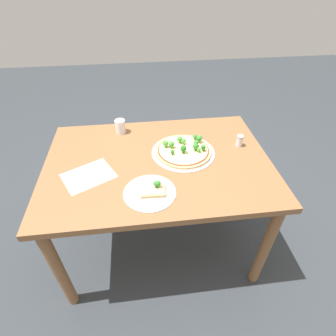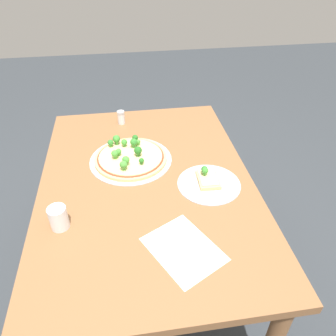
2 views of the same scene
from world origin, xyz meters
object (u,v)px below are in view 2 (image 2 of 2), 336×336
Objects in this scene: pizza_tray_slice at (208,181)px; dining_table at (147,197)px; drinking_cup at (59,218)px; condiment_shaker at (121,117)px; pizza_tray_whole at (130,157)px.

dining_table is at bearing 77.86° from pizza_tray_slice.
drinking_cup reaches higher than dining_table.
drinking_cup is 1.24× the size of condiment_shaker.
drinking_cup is (-0.16, 0.58, 0.03)m from pizza_tray_slice.
pizza_tray_slice is (-0.05, -0.25, 0.10)m from dining_table.
pizza_tray_slice is at bearing -102.14° from dining_table.
condiment_shaker is at bearing -18.70° from drinking_cup.
pizza_tray_slice is at bearing -124.40° from pizza_tray_whole.
pizza_tray_whole is 4.23× the size of drinking_cup.
drinking_cup reaches higher than pizza_tray_slice.
pizza_tray_slice is 3.70× the size of condiment_shaker.
dining_table is at bearing -57.17° from drinking_cup.
dining_table is at bearing -159.66° from pizza_tray_whole.
dining_table is at bearing -170.35° from condiment_shaker.
pizza_tray_whole reaches higher than pizza_tray_slice.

